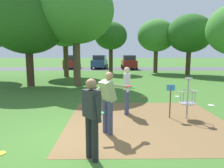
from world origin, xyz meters
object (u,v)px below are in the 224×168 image
Objects in this scene: tree_far_center at (156,36)px; tree_far_right at (76,11)px; tree_near_left at (111,36)px; player_waiting_left at (92,115)px; disc_golf_basket at (186,97)px; player_throwing at (108,99)px; tree_near_right at (65,27)px; tree_far_left at (27,21)px; frisbee_far_right at (211,105)px; parked_car_center_left at (100,62)px; parked_car_leftmost at (72,62)px; frisbee_mid_grass at (144,96)px; frisbee_by_tee at (1,153)px; frisbee_far_left at (177,96)px; player_foreground_watching at (127,88)px; parked_car_center_right at (129,62)px; tree_mid_center at (190,34)px.

tree_far_center is 0.82× the size of tree_far_right.
player_waiting_left is at bearing -91.77° from tree_near_left.
player_throwing is at bearing -153.81° from disc_golf_basket.
tree_near_right is 5.61m from tree_far_left.
parked_car_center_left reaches higher than frisbee_far_right.
disc_golf_basket is at bearing 26.19° from player_throwing.
tree_far_right reaches higher than parked_car_leftmost.
tree_near_right reaches higher than tree_far_center.
parked_car_leftmost is (-6.89, 18.94, 0.91)m from frisbee_mid_grass.
frisbee_far_right is at bearing 43.44° from player_waiting_left.
tree_far_right is at bearing 137.08° from frisbee_mid_grass.
player_waiting_left is 7.96× the size of frisbee_by_tee.
tree_near_left reaches higher than frisbee_far_left.
parked_car_center_left is at bearing 104.17° from frisbee_far_left.
player_foreground_watching is 0.32× the size of tree_near_left.
player_throwing reaches higher than frisbee_by_tee.
player_foreground_watching is 1.96m from player_throwing.
tree_near_right reaches higher than player_waiting_left.
tree_far_right is (3.08, 0.12, 0.67)m from tree_far_left.
player_waiting_left is 25.03m from parked_car_center_left.
frisbee_far_right is at bearing -64.75° from frisbee_far_left.
tree_near_right is at bearing 117.40° from disc_golf_basket.
frisbee_far_right is 0.06× the size of parked_car_center_right.
tree_far_left is (-13.19, -7.08, 0.14)m from tree_mid_center.
tree_far_right is at bearing -105.73° from tree_near_left.
disc_golf_basket is 6.06× the size of frisbee_far_left.
disc_golf_basket is at bearing -104.02° from frisbee_far_left.
frisbee_far_right is (3.67, 1.16, -0.96)m from player_foreground_watching.
frisbee_by_tee is 7.32m from frisbee_mid_grass.
tree_mid_center is at bearing -32.52° from parked_car_leftmost.
tree_far_left is (-5.86, 6.53, 3.22)m from player_foreground_watching.
player_foreground_watching is at bearing -118.29° from tree_mid_center.
frisbee_far_left is 12.23m from tree_mid_center.
player_waiting_left is at bearing -79.31° from parked_car_leftmost.
tree_far_center is at bearing 82.50° from frisbee_far_left.
tree_far_center reaches higher than tree_near_left.
tree_near_right is 5.65m from tree_far_right.
tree_near_right reaches higher than player_throwing.
frisbee_by_tee is 19.99m from tree_mid_center.
frisbee_mid_grass is (4.18, 6.01, 0.00)m from frisbee_by_tee.
player_throwing is 23.63m from parked_car_center_left.
parked_car_leftmost is (-7.68, 22.52, 0.17)m from disc_golf_basket.
frisbee_by_tee is 8.37m from frisbee_far_left.
frisbee_by_tee is 0.03× the size of tree_far_left.
tree_near_left is at bearing 57.33° from tree_far_left.
tree_far_left reaches higher than parked_car_leftmost.
player_foreground_watching is at bearing -88.34° from tree_near_left.
player_waiting_left is at bearing -103.12° from player_throwing.
parked_car_center_left is 1.04× the size of parked_car_center_right.
disc_golf_basket is 3.74m from frisbee_mid_grass.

